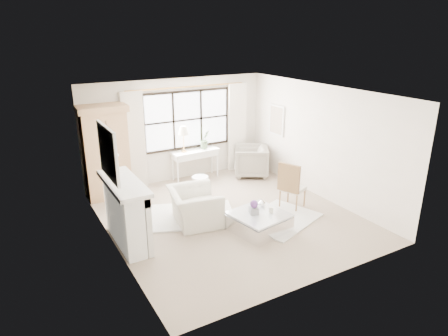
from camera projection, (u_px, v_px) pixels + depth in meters
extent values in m
plane|color=tan|center=(229.00, 217.00, 8.72)|extent=(5.50, 5.50, 0.00)
plane|color=white|center=(230.00, 92.00, 7.83)|extent=(5.50, 5.50, 0.00)
plane|color=silver|center=(177.00, 130.00, 10.53)|extent=(5.00, 0.00, 5.00)
plane|color=silver|center=(322.00, 206.00, 6.02)|extent=(5.00, 0.00, 5.00)
plane|color=silver|center=(109.00, 179.00, 7.10)|extent=(0.00, 5.50, 5.50)
plane|color=white|center=(321.00, 142.00, 9.44)|extent=(0.00, 5.50, 5.50)
cube|color=white|center=(187.00, 120.00, 10.57)|extent=(2.40, 0.02, 1.50)
cylinder|color=#C48B44|center=(187.00, 87.00, 10.23)|extent=(3.30, 0.04, 0.04)
cube|color=beige|center=(134.00, 141.00, 9.92)|extent=(0.55, 0.10, 2.47)
cube|color=white|center=(237.00, 127.00, 11.32)|extent=(0.55, 0.10, 2.47)
cube|color=silver|center=(124.00, 215.00, 7.45)|extent=(0.34, 1.50, 1.18)
cube|color=#B6B5BD|center=(133.00, 216.00, 7.55)|extent=(0.03, 1.22, 0.97)
cube|color=black|center=(134.00, 226.00, 7.63)|extent=(0.06, 0.52, 0.50)
cube|color=silver|center=(123.00, 183.00, 7.26)|extent=(0.58, 1.66, 0.08)
cube|color=silver|center=(108.00, 153.00, 6.96)|extent=(0.05, 1.15, 0.95)
cube|color=silver|center=(110.00, 152.00, 6.97)|extent=(0.02, 1.00, 0.80)
cube|color=white|center=(277.00, 120.00, 10.75)|extent=(0.04, 0.62, 0.82)
cube|color=#C5AF99|center=(276.00, 120.00, 10.74)|extent=(0.01, 0.52, 0.72)
cylinder|color=black|center=(114.00, 172.00, 7.70)|extent=(0.12, 0.12, 0.03)
cylinder|color=black|center=(114.00, 163.00, 7.64)|extent=(0.03, 0.03, 0.30)
cone|color=beige|center=(112.00, 151.00, 7.56)|extent=(0.22, 0.22, 0.18)
cube|color=tan|center=(106.00, 155.00, 9.44)|extent=(1.03, 0.65, 2.10)
cube|color=tan|center=(101.00, 108.00, 9.07)|extent=(1.15, 0.75, 0.14)
cube|color=white|center=(195.00, 154.00, 10.73)|extent=(1.26, 0.48, 0.14)
cube|color=white|center=(195.00, 151.00, 10.70)|extent=(1.32, 0.52, 0.06)
cylinder|color=#B3833E|center=(184.00, 151.00, 10.56)|extent=(0.14, 0.14, 0.03)
cylinder|color=#B3833E|center=(184.00, 142.00, 10.48)|extent=(0.02, 0.02, 0.46)
cone|color=beige|center=(183.00, 130.00, 10.37)|extent=(0.28, 0.28, 0.22)
imported|color=#516C48|center=(205.00, 139.00, 10.75)|extent=(0.31, 0.26, 0.52)
cylinder|color=white|center=(200.00, 195.00, 9.79)|extent=(0.26, 0.26, 0.03)
cylinder|color=white|center=(200.00, 186.00, 9.71)|extent=(0.06, 0.06, 0.44)
cylinder|color=white|center=(200.00, 177.00, 9.63)|extent=(0.40, 0.40, 0.03)
cube|color=white|center=(190.00, 215.00, 8.73)|extent=(2.25, 1.92, 0.03)
cube|color=silver|center=(280.00, 219.00, 8.57)|extent=(1.95, 1.71, 0.03)
imported|color=beige|center=(195.00, 207.00, 8.34)|extent=(1.18, 1.29, 0.73)
imported|color=gray|center=(251.00, 161.00, 11.04)|extent=(1.24, 1.23, 0.83)
cube|color=beige|center=(293.00, 188.00, 9.04)|extent=(0.61, 0.62, 0.07)
cube|color=olive|center=(289.00, 178.00, 8.76)|extent=(0.24, 0.46, 0.60)
cube|color=white|center=(259.00, 223.00, 8.07)|extent=(1.16, 1.16, 0.32)
cube|color=silver|center=(259.00, 214.00, 8.01)|extent=(1.16, 1.16, 0.04)
cube|color=gray|center=(254.00, 211.00, 7.96)|extent=(0.22, 0.22, 0.13)
sphere|color=#5E317B|center=(254.00, 204.00, 7.91)|extent=(0.16, 0.16, 0.16)
cylinder|color=beige|center=(271.00, 210.00, 8.01)|extent=(0.09, 0.09, 0.12)
imported|color=silver|center=(262.00, 203.00, 8.30)|extent=(0.17, 0.17, 0.16)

